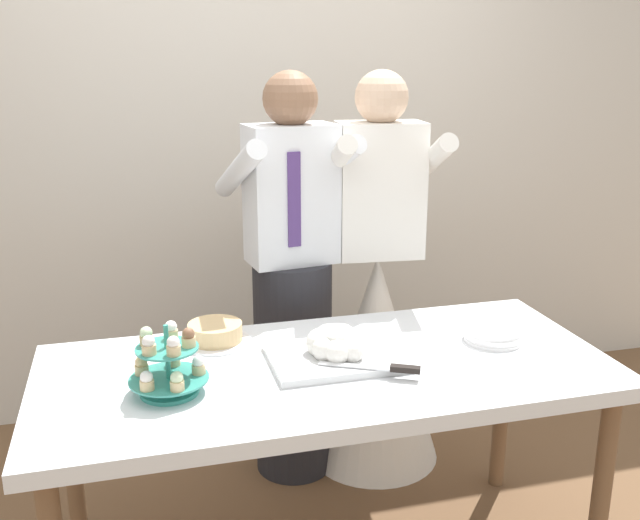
{
  "coord_description": "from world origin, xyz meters",
  "views": [
    {
      "loc": [
        -0.57,
        -2.0,
        1.73
      ],
      "look_at": [
        0.02,
        0.15,
        1.07
      ],
      "focal_mm": 40.35,
      "sensor_mm": 36.0,
      "label": 1
    }
  ],
  "objects_px": {
    "cupcake_stand": "(168,365)",
    "round_cake": "(215,334)",
    "dessert_table": "(327,386)",
    "person_bride": "(376,331)",
    "main_cake_tray": "(336,348)",
    "person_groom": "(292,302)",
    "plate_stack": "(493,334)"
  },
  "relations": [
    {
      "from": "cupcake_stand",
      "to": "round_cake",
      "type": "bearing_deg",
      "value": 62.55
    },
    {
      "from": "dessert_table",
      "to": "person_bride",
      "type": "bearing_deg",
      "value": 58.9
    },
    {
      "from": "dessert_table",
      "to": "main_cake_tray",
      "type": "relative_size",
      "value": 4.29
    },
    {
      "from": "dessert_table",
      "to": "person_groom",
      "type": "bearing_deg",
      "value": 86.39
    },
    {
      "from": "person_bride",
      "to": "round_cake",
      "type": "bearing_deg",
      "value": -150.83
    },
    {
      "from": "main_cake_tray",
      "to": "plate_stack",
      "type": "bearing_deg",
      "value": 1.8
    },
    {
      "from": "main_cake_tray",
      "to": "person_groom",
      "type": "xyz_separation_m",
      "value": [
        0.01,
        0.65,
        -0.07
      ]
    },
    {
      "from": "round_cake",
      "to": "person_bride",
      "type": "height_order",
      "value": "person_bride"
    },
    {
      "from": "person_groom",
      "to": "main_cake_tray",
      "type": "bearing_deg",
      "value": -90.6
    },
    {
      "from": "dessert_table",
      "to": "plate_stack",
      "type": "distance_m",
      "value": 0.61
    },
    {
      "from": "main_cake_tray",
      "to": "person_bride",
      "type": "distance_m",
      "value": 0.78
    },
    {
      "from": "person_groom",
      "to": "person_bride",
      "type": "relative_size",
      "value": 1.0
    },
    {
      "from": "main_cake_tray",
      "to": "person_bride",
      "type": "xyz_separation_m",
      "value": [
        0.37,
        0.65,
        -0.24
      ]
    },
    {
      "from": "dessert_table",
      "to": "person_groom",
      "type": "xyz_separation_m",
      "value": [
        0.04,
        0.67,
        0.05
      ]
    },
    {
      "from": "dessert_table",
      "to": "plate_stack",
      "type": "bearing_deg",
      "value": 3.83
    },
    {
      "from": "round_cake",
      "to": "dessert_table",
      "type": "bearing_deg",
      "value": -40.06
    },
    {
      "from": "main_cake_tray",
      "to": "plate_stack",
      "type": "height_order",
      "value": "main_cake_tray"
    },
    {
      "from": "main_cake_tray",
      "to": "round_cake",
      "type": "relative_size",
      "value": 1.75
    },
    {
      "from": "person_groom",
      "to": "cupcake_stand",
      "type": "bearing_deg",
      "value": -125.79
    },
    {
      "from": "dessert_table",
      "to": "round_cake",
      "type": "xyz_separation_m",
      "value": [
        -0.32,
        0.27,
        0.11
      ]
    },
    {
      "from": "dessert_table",
      "to": "person_groom",
      "type": "distance_m",
      "value": 0.68
    },
    {
      "from": "cupcake_stand",
      "to": "person_groom",
      "type": "distance_m",
      "value": 0.93
    },
    {
      "from": "dessert_table",
      "to": "plate_stack",
      "type": "height_order",
      "value": "plate_stack"
    },
    {
      "from": "cupcake_stand",
      "to": "person_groom",
      "type": "bearing_deg",
      "value": 54.21
    },
    {
      "from": "dessert_table",
      "to": "person_groom",
      "type": "relative_size",
      "value": 1.08
    },
    {
      "from": "plate_stack",
      "to": "person_bride",
      "type": "bearing_deg",
      "value": 107.12
    },
    {
      "from": "main_cake_tray",
      "to": "cupcake_stand",
      "type": "bearing_deg",
      "value": -169.96
    },
    {
      "from": "dessert_table",
      "to": "person_bride",
      "type": "relative_size",
      "value": 1.08
    },
    {
      "from": "plate_stack",
      "to": "person_groom",
      "type": "relative_size",
      "value": 0.12
    },
    {
      "from": "person_bride",
      "to": "dessert_table",
      "type": "bearing_deg",
      "value": -121.1
    },
    {
      "from": "plate_stack",
      "to": "round_cake",
      "type": "bearing_deg",
      "value": 166.08
    },
    {
      "from": "person_groom",
      "to": "person_bride",
      "type": "bearing_deg",
      "value": -0.3
    }
  ]
}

